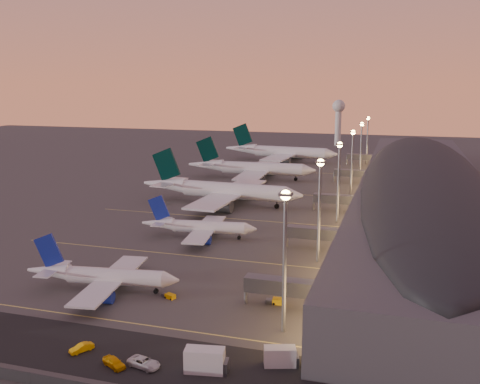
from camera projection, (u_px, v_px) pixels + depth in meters
name	position (u px, v px, depth m)	size (l,w,h in m)	color
ground	(184.00, 249.00, 143.79)	(700.00, 700.00, 0.00)	#403D3B
airliner_narrow_south	(102.00, 276.00, 114.43)	(34.27, 30.87, 12.24)	silver
airliner_narrow_north	(199.00, 227.00, 153.95)	(34.03, 30.63, 12.15)	silver
airliner_wide_near	(220.00, 190.00, 196.49)	(62.72, 57.13, 20.08)	silver
airliner_wide_mid	(251.00, 168.00, 248.37)	(60.73, 55.31, 19.44)	silver
airliner_wide_far	(280.00, 152.00, 304.37)	(66.27, 60.53, 21.20)	silver
terminal_building	(421.00, 182.00, 192.35)	(56.35, 255.00, 17.46)	#454549
light_masts	(347.00, 158.00, 190.97)	(2.20, 217.20, 25.90)	slate
radar_tower	(338.00, 115.00, 380.34)	(9.00, 9.00, 32.50)	silver
service_lane	(57.00, 344.00, 91.29)	(260.00, 16.00, 0.01)	black
lane_markings	(230.00, 215.00, 181.29)	(90.00, 180.36, 0.00)	#D8C659
fence	(8.00, 374.00, 79.84)	(124.00, 0.12, 2.00)	#2D2D30
baggage_tug_a	(169.00, 296.00, 110.78)	(3.44, 2.34, 0.96)	#EFAB05
baggage_tug_b	(277.00, 301.00, 107.89)	(4.03, 1.99, 1.16)	#EFAB05
catering_truck_a	(207.00, 361.00, 82.19)	(7.05, 3.66, 3.77)	silver
catering_truck_b	(282.00, 357.00, 84.07)	(5.86, 3.67, 3.08)	silver
service_van_d	(82.00, 348.00, 88.54)	(1.41, 4.06, 1.34)	#EFAB05
service_van_e	(144.00, 362.00, 83.73)	(2.52, 5.46, 1.52)	silver
service_van_f	(114.00, 362.00, 83.77)	(1.83, 4.56, 1.55)	#EFAB05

